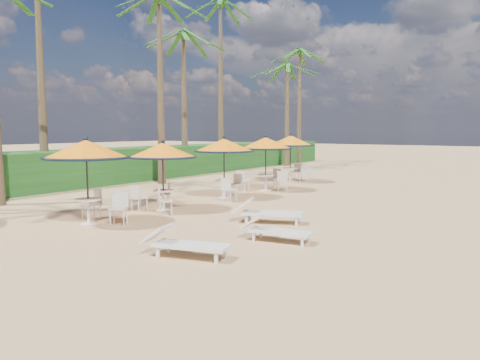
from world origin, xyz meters
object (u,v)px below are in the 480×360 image
object	(u,v)px
station_0	(88,157)
station_3	(266,150)
station_4	(292,145)
lounger_far	(265,211)
station_2	(225,151)
lounger_mid	(274,229)
station_1	(162,159)
lounger_near	(183,242)

from	to	relation	value
station_0	station_3	size ratio (longest dim) A/B	1.02
station_4	lounger_far	xyz separation A→B (m)	(4.73, -10.47, -1.64)
station_2	lounger_mid	size ratio (longest dim) A/B	1.36
station_0	station_4	bearing A→B (deg)	92.07
station_1	lounger_far	world-z (taller)	station_1
station_2	station_3	bearing A→B (deg)	88.01
station_1	lounger_near	size ratio (longest dim) A/B	1.20
station_1	lounger_far	bearing A→B (deg)	2.39
station_0	station_1	bearing A→B (deg)	87.24
station_3	station_4	distance (m)	4.02
station_0	lounger_far	size ratio (longest dim) A/B	1.19
lounger_mid	lounger_far	world-z (taller)	lounger_far
station_2	station_0	bearing A→B (deg)	-91.55
station_4	lounger_near	world-z (taller)	station_4
station_3	lounger_far	world-z (taller)	station_3
lounger_mid	station_3	bearing A→B (deg)	113.40
station_2	station_4	bearing A→B (deg)	95.46
station_4	lounger_near	xyz separation A→B (m)	(5.23, -14.77, -1.67)
station_1	station_2	distance (m)	3.66
station_3	lounger_mid	world-z (taller)	station_3
station_3	station_4	world-z (taller)	station_4
lounger_near	station_1	bearing A→B (deg)	123.11
station_3	station_2	bearing A→B (deg)	-91.99
station_1	lounger_far	size ratio (longest dim) A/B	1.12
station_4	lounger_far	size ratio (longest dim) A/B	1.19
station_0	lounger_far	bearing A→B (deg)	36.10
lounger_near	lounger_mid	xyz separation A→B (m)	(0.91, 2.43, -0.03)
lounger_far	station_0	bearing A→B (deg)	-167.23
station_0	station_3	world-z (taller)	station_0
station_3	station_0	bearing A→B (deg)	-91.69
station_4	lounger_far	distance (m)	11.61
station_4	lounger_near	bearing A→B (deg)	-70.51
station_0	station_3	xyz separation A→B (m)	(0.28, 9.62, -0.12)
station_2	lounger_near	bearing A→B (deg)	-59.64
station_2	lounger_mid	bearing A→B (deg)	-44.43
station_2	lounger_near	size ratio (longest dim) A/B	1.24
lounger_near	lounger_mid	size ratio (longest dim) A/B	1.09
station_2	lounger_mid	distance (m)	7.83
station_1	station_4	size ratio (longest dim) A/B	0.94
station_0	station_2	distance (m)	6.58
station_1	lounger_near	world-z (taller)	station_1
station_2	lounger_far	size ratio (longest dim) A/B	1.16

